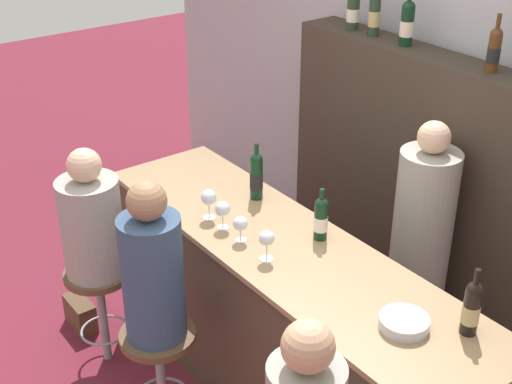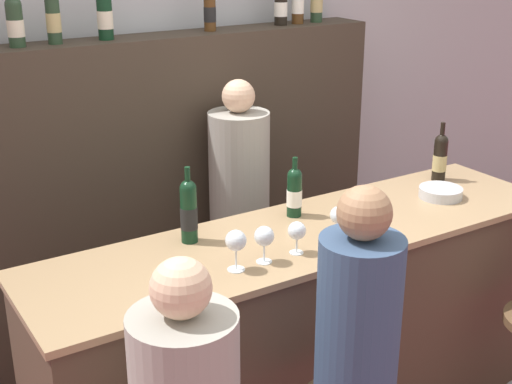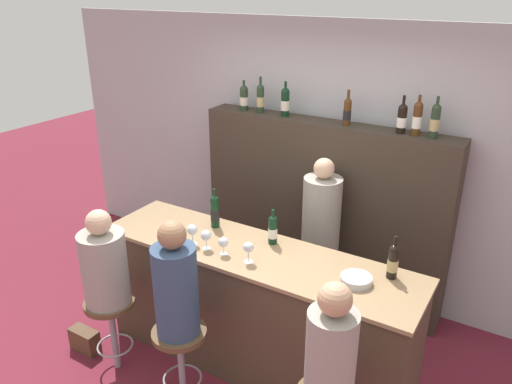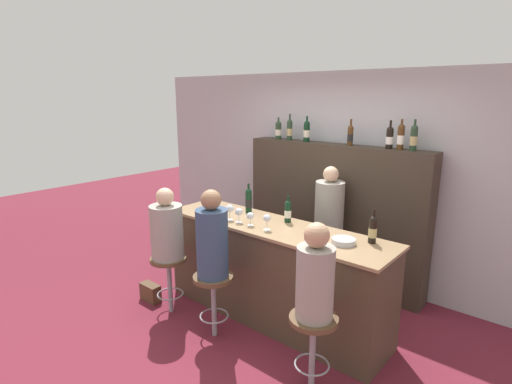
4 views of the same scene
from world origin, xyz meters
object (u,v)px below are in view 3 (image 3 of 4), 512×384
guest_seated_right (331,349)px  guest_seated_left (104,264)px  handbag (85,340)px  wine_glass_2 (223,243)px  wine_glass_3 (248,248)px  wine_bottle_backbar_6 (435,121)px  wine_bottle_counter_1 (273,229)px  bar_stool_left (111,315)px  wine_bottle_backbar_4 (402,118)px  wine_bottle_backbar_0 (244,98)px  wine_bottle_backbar_3 (347,111)px  wine_bottle_backbar_5 (417,118)px  bartender (320,247)px  wine_glass_0 (192,230)px  wine_bottle_counter_0 (215,211)px  bar_stool_middle (180,346)px  wine_bottle_backbar_2 (285,102)px  wine_bottle_counter_2 (393,261)px  metal_bowl (356,280)px  wine_glass_1 (206,236)px  wine_bottle_backbar_1 (260,98)px  guest_seated_middle (176,285)px

guest_seated_right → guest_seated_left: bearing=-180.0°
handbag → wine_glass_2: bearing=22.8°
wine_glass_3 → wine_bottle_backbar_6: bearing=57.4°
wine_bottle_counter_1 → bar_stool_left: wine_bottle_counter_1 is taller
wine_bottle_backbar_4 → handbag: wine_bottle_backbar_4 is taller
wine_bottle_backbar_0 → handbag: wine_bottle_backbar_0 is taller
wine_bottle_backbar_3 → wine_glass_2: wine_bottle_backbar_3 is taller
wine_bottle_backbar_5 → handbag: 3.29m
bar_stool_left → bartender: (1.08, 1.48, 0.21)m
wine_bottle_backbar_0 → wine_bottle_backbar_4: bearing=0.0°
wine_glass_0 → wine_bottle_counter_1: bearing=33.4°
wine_bottle_backbar_3 → wine_bottle_backbar_6: wine_bottle_backbar_6 is taller
wine_bottle_counter_0 → wine_bottle_backbar_5: bearing=39.0°
wine_glass_2 → wine_bottle_counter_1: bearing=56.4°
guest_seated_left → bar_stool_middle: size_ratio=1.19×
wine_bottle_backbar_5 → wine_bottle_backbar_4: bearing=180.0°
wine_glass_0 → guest_seated_left: bearing=-134.5°
wine_glass_2 → bar_stool_left: wine_glass_2 is taller
wine_bottle_backbar_4 → wine_bottle_backbar_2: bearing=-180.0°
wine_bottle_counter_2 → bar_stool_left: (-1.89, -0.81, -0.66)m
wine_bottle_backbar_4 → bar_stool_left: 2.77m
metal_bowl → wine_bottle_counter_0: bearing=171.6°
wine_bottle_backbar_5 → bar_stool_left: wine_bottle_backbar_5 is taller
wine_bottle_backbar_4 → wine_glass_1: (-0.98, -1.36, -0.72)m
wine_bottle_backbar_0 → wine_bottle_backbar_1: bearing=-0.0°
wine_bottle_backbar_2 → wine_glass_3: bearing=-71.5°
wine_bottle_counter_0 → metal_bowl: size_ratio=1.57×
wine_bottle_backbar_6 → guest_seated_middle: wine_bottle_backbar_6 is taller
wine_bottle_backbar_5 → guest_seated_middle: size_ratio=0.38×
wine_bottle_backbar_5 → wine_glass_1: 1.90m
wine_bottle_backbar_4 → guest_seated_right: size_ratio=0.40×
metal_bowl → wine_bottle_backbar_5: bearing=90.9°
wine_bottle_backbar_2 → wine_glass_2: bearing=-80.0°
bar_stool_middle → wine_bottle_backbar_6: bearing=57.9°
wine_glass_0 → wine_bottle_backbar_4: bearing=50.7°
guest_seated_left → guest_seated_middle: size_ratio=0.90×
handbag → wine_bottle_counter_2: bearing=19.6°
wine_bottle_backbar_0 → metal_bowl: size_ratio=1.35×
wine_bottle_backbar_1 → wine_glass_2: 1.63m
wine_bottle_backbar_1 → wine_glass_0: wine_bottle_backbar_1 is taller
wine_bottle_backbar_4 → handbag: 3.20m
wine_bottle_counter_1 → wine_bottle_backbar_1: bearing=125.3°
wine_bottle_backbar_6 → wine_glass_1: wine_bottle_backbar_6 is taller
metal_bowl → guest_seated_middle: guest_seated_middle is taller
wine_bottle_backbar_2 → handbag: wine_bottle_backbar_2 is taller
wine_bottle_counter_2 → handbag: wine_bottle_counter_2 is taller
wine_bottle_counter_2 → guest_seated_left: (-1.89, -0.81, -0.21)m
wine_bottle_counter_1 → bartender: bartender is taller
metal_bowl → guest_seated_middle: 1.20m
wine_glass_1 → guest_seated_middle: guest_seated_middle is taller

